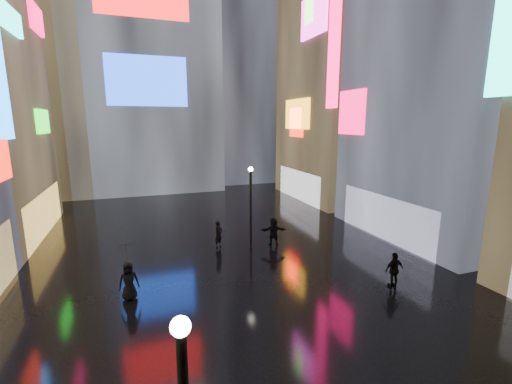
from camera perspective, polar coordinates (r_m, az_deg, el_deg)
name	(u,v)px	position (r m, az deg, el deg)	size (l,w,h in m)	color
ground	(216,243)	(23.13, -6.71, -8.42)	(140.00, 140.00, 0.00)	black
building_right_mid	(462,10)	(28.47, 31.10, 24.49)	(10.28, 13.70, 30.00)	black
building_right_far	(346,60)	(37.94, 14.74, 20.47)	(10.28, 12.00, 28.00)	black
tower_main	(140,7)	(47.11, -18.81, 27.19)	(16.00, 14.20, 42.00)	black
tower_flank_right	(235,53)	(50.02, -3.56, 22.06)	(12.00, 12.00, 34.00)	black
tower_flank_left	(35,72)	(44.52, -32.93, 16.40)	(10.00, 10.00, 26.00)	black
lamp_far	(251,203)	(21.34, -0.89, -1.79)	(0.30, 0.30, 5.20)	black
pedestrian_3	(394,270)	(18.22, 22.06, -11.93)	(1.02, 0.42, 1.74)	black
pedestrian_4	(129,281)	(16.80, -20.44, -13.78)	(0.87, 0.57, 1.78)	black
pedestrian_5	(274,232)	(22.32, 2.96, -6.61)	(1.70, 0.54, 1.83)	black
pedestrian_6	(219,234)	(22.05, -6.24, -7.03)	(0.63, 0.41, 1.73)	black
umbrella_2	(126,253)	(16.28, -20.78, -9.48)	(1.00, 1.02, 0.92)	black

